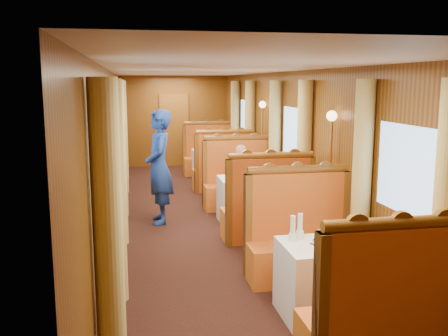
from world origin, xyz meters
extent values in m
cube|color=brown|center=(0.00, 5.97, 1.00)|extent=(0.80, 0.04, 2.00)
cube|color=white|center=(0.75, -3.50, 0.38)|extent=(1.05, 0.72, 0.75)
cube|color=#B23513|center=(0.75, -4.67, 0.85)|extent=(1.30, 0.12, 0.80)
cylinder|color=brown|center=(0.75, -4.67, 1.29)|extent=(1.23, 0.10, 0.10)
cube|color=#B23513|center=(0.75, -2.55, 0.23)|extent=(1.30, 0.55, 0.45)
cube|color=#B23513|center=(0.75, -2.33, 0.85)|extent=(1.30, 0.12, 0.80)
cylinder|color=brown|center=(0.75, -2.33, 1.29)|extent=(1.23, 0.10, 0.10)
cube|color=white|center=(0.75, 0.00, 0.38)|extent=(1.05, 0.72, 0.75)
cube|color=#B23513|center=(0.75, -0.95, 0.23)|extent=(1.30, 0.55, 0.45)
cube|color=#B23513|center=(0.75, -1.17, 0.85)|extent=(1.30, 0.12, 0.80)
cylinder|color=brown|center=(0.75, -1.17, 1.29)|extent=(1.23, 0.10, 0.10)
cube|color=#B23513|center=(0.75, 0.95, 0.23)|extent=(1.30, 0.55, 0.45)
cube|color=#B23513|center=(0.75, 1.17, 0.85)|extent=(1.30, 0.12, 0.80)
cylinder|color=brown|center=(0.75, 1.17, 1.29)|extent=(1.23, 0.10, 0.10)
cube|color=white|center=(0.75, 3.50, 0.38)|extent=(1.05, 0.72, 0.75)
cube|color=#B23513|center=(0.75, 2.55, 0.23)|extent=(1.30, 0.55, 0.45)
cube|color=#B23513|center=(0.75, 2.33, 0.85)|extent=(1.30, 0.12, 0.80)
cylinder|color=brown|center=(0.75, 2.33, 1.29)|extent=(1.23, 0.10, 0.10)
cube|color=#B23513|center=(0.75, 4.45, 0.23)|extent=(1.30, 0.55, 0.45)
cube|color=#B23513|center=(0.75, 4.67, 0.85)|extent=(1.30, 0.12, 0.80)
cylinder|color=brown|center=(0.75, 4.67, 1.29)|extent=(1.23, 0.10, 0.10)
cube|color=silver|center=(0.68, -3.56, 0.76)|extent=(0.40, 0.35, 0.01)
cylinder|color=white|center=(1.05, -3.64, 0.76)|extent=(0.22, 0.22, 0.01)
cylinder|color=white|center=(0.36, -3.36, 0.79)|extent=(0.08, 0.08, 0.08)
cylinder|color=white|center=(0.36, -3.36, 0.92)|extent=(0.05, 0.05, 0.18)
cylinder|color=white|center=(0.45, -3.29, 0.79)|extent=(0.08, 0.08, 0.08)
cylinder|color=white|center=(0.45, -3.29, 0.92)|extent=(0.05, 0.05, 0.18)
cylinder|color=silver|center=(0.72, -0.03, 0.82)|extent=(0.06, 0.06, 0.14)
cylinder|color=silver|center=(0.72, 3.53, 0.82)|extent=(0.06, 0.06, 0.14)
cylinder|color=#DCC871|center=(-1.38, -4.28, 1.18)|extent=(0.22, 0.22, 2.35)
cylinder|color=#DCC871|center=(-1.38, -2.72, 1.18)|extent=(0.22, 0.22, 2.35)
cylinder|color=#DCC871|center=(1.38, -4.28, 1.18)|extent=(0.22, 0.22, 2.35)
cylinder|color=#DCC871|center=(1.38, -2.72, 1.18)|extent=(0.22, 0.22, 2.35)
cylinder|color=#DCC871|center=(-1.38, -0.78, 1.18)|extent=(0.22, 0.22, 2.35)
cylinder|color=#DCC871|center=(-1.38, 0.78, 1.18)|extent=(0.22, 0.22, 2.35)
cylinder|color=#DCC871|center=(1.38, -0.78, 1.18)|extent=(0.22, 0.22, 2.35)
cylinder|color=#DCC871|center=(1.38, 0.78, 1.18)|extent=(0.22, 0.22, 2.35)
cylinder|color=#DCC871|center=(-1.38, 2.72, 1.18)|extent=(0.22, 0.22, 2.35)
cylinder|color=#DCC871|center=(-1.38, 4.28, 1.18)|extent=(0.22, 0.22, 2.35)
cylinder|color=#DCC871|center=(1.38, 2.72, 1.18)|extent=(0.22, 0.22, 2.35)
cylinder|color=#DCC871|center=(1.38, 4.28, 1.18)|extent=(0.22, 0.22, 2.35)
cylinder|color=#BF8C3F|center=(-1.40, -1.75, 0.93)|extent=(0.04, 0.04, 1.85)
sphere|color=#FFD18C|center=(-1.40, -1.75, 1.88)|extent=(0.14, 0.14, 0.14)
cylinder|color=#BF8C3F|center=(1.40, -1.75, 0.93)|extent=(0.04, 0.04, 1.85)
sphere|color=#FFD18C|center=(1.40, -1.75, 1.88)|extent=(0.14, 0.14, 0.14)
cylinder|color=#BF8C3F|center=(-1.40, 1.75, 0.93)|extent=(0.04, 0.04, 1.85)
sphere|color=#FFD18C|center=(-1.40, 1.75, 1.88)|extent=(0.14, 0.14, 0.14)
cylinder|color=#BF8C3F|center=(1.40, 1.75, 0.93)|extent=(0.04, 0.04, 1.85)
sphere|color=#FFD18C|center=(1.40, 1.75, 1.88)|extent=(0.14, 0.14, 0.14)
imported|color=navy|center=(-0.75, 0.22, 0.94)|extent=(0.46, 0.69, 1.88)
cube|color=beige|center=(0.75, 0.76, 0.75)|extent=(0.40, 0.24, 0.55)
sphere|color=tan|center=(0.75, 0.76, 1.11)|extent=(0.20, 0.20, 0.20)
cube|color=beige|center=(0.75, 0.59, 0.52)|extent=(0.36, 0.30, 0.14)
camera|label=1|loc=(-1.19, -7.91, 2.31)|focal=40.00mm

